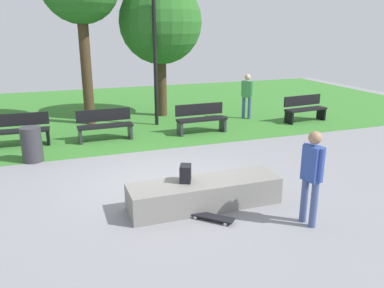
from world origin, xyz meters
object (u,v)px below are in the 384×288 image
(park_bench_by_oak, at_px, (20,129))
(backpack_on_ledge, at_px, (186,173))
(park_bench_near_lamppost, at_px, (305,108))
(tree_slender_maple, at_px, (161,23))
(lamp_post, at_px, (154,35))
(concrete_ledge, at_px, (205,193))
(trash_bin, at_px, (32,144))
(skater_performing_trick, at_px, (312,172))
(pedestrian_with_backpack, at_px, (247,92))
(park_bench_center_lawn, at_px, (201,118))
(skateboard_by_ledge, at_px, (212,217))
(park_bench_far_left, at_px, (105,124))

(park_bench_by_oak, bearing_deg, backpack_on_ledge, -59.12)
(park_bench_near_lamppost, distance_m, tree_slender_maple, 5.98)
(park_bench_by_oak, xyz_separation_m, lamp_post, (4.27, 1.09, 2.52))
(concrete_ledge, bearing_deg, backpack_on_ledge, 165.08)
(park_bench_near_lamppost, relative_size, trash_bin, 1.87)
(trash_bin, bearing_deg, backpack_on_ledge, -53.24)
(concrete_ledge, height_order, lamp_post, lamp_post)
(skater_performing_trick, xyz_separation_m, pedestrian_with_backpack, (2.72, 7.53, 0.01))
(park_bench_near_lamppost, bearing_deg, park_bench_by_oak, 178.81)
(lamp_post, distance_m, trash_bin, 5.36)
(skater_performing_trick, height_order, park_bench_near_lamppost, skater_performing_trick)
(tree_slender_maple, relative_size, lamp_post, 0.97)
(concrete_ledge, height_order, park_bench_near_lamppost, park_bench_near_lamppost)
(backpack_on_ledge, height_order, lamp_post, lamp_post)
(park_bench_near_lamppost, height_order, park_bench_center_lawn, same)
(backpack_on_ledge, distance_m, park_bench_by_oak, 6.16)
(park_bench_center_lawn, relative_size, pedestrian_with_backpack, 0.99)
(tree_slender_maple, bearing_deg, lamp_post, -113.31)
(backpack_on_ledge, xyz_separation_m, skater_performing_trick, (1.75, -1.34, 0.29))
(skater_performing_trick, height_order, skateboard_by_ledge, skater_performing_trick)
(concrete_ledge, xyz_separation_m, lamp_post, (0.77, 6.47, 2.75))
(concrete_ledge, height_order, skateboard_by_ledge, concrete_ledge)
(backpack_on_ledge, xyz_separation_m, trash_bin, (-2.79, 3.74, -0.23))
(park_bench_far_left, distance_m, park_bench_center_lawn, 2.99)
(concrete_ledge, bearing_deg, park_bench_by_oak, 123.11)
(park_bench_center_lawn, bearing_deg, pedestrian_with_backpack, 29.65)
(skater_performing_trick, relative_size, park_bench_center_lawn, 1.03)
(trash_bin, bearing_deg, tree_slender_maple, 41.64)
(skater_performing_trick, bearing_deg, park_bench_far_left, 111.89)
(trash_bin, bearing_deg, park_bench_far_left, 33.60)
(backpack_on_ledge, height_order, skateboard_by_ledge, backpack_on_ledge)
(skateboard_by_ledge, distance_m, park_bench_center_lawn, 5.88)
(backpack_on_ledge, xyz_separation_m, park_bench_by_oak, (-3.16, 5.28, -0.19))
(pedestrian_with_backpack, bearing_deg, lamp_post, 176.87)
(trash_bin, bearing_deg, park_bench_by_oak, 103.38)
(park_bench_far_left, distance_m, pedestrian_with_backpack, 5.43)
(skateboard_by_ledge, relative_size, park_bench_far_left, 0.44)
(backpack_on_ledge, relative_size, tree_slender_maple, 0.07)
(park_bench_by_oak, xyz_separation_m, park_bench_far_left, (2.34, -0.23, 0.00))
(backpack_on_ledge, xyz_separation_m, park_bench_center_lawn, (2.17, 4.88, -0.19))
(park_bench_center_lawn, relative_size, lamp_post, 0.32)
(skater_performing_trick, xyz_separation_m, park_bench_far_left, (-2.57, 6.39, -0.48))
(skateboard_by_ledge, relative_size, park_bench_center_lawn, 0.44)
(lamp_post, height_order, trash_bin, lamp_post)
(concrete_ledge, xyz_separation_m, park_bench_center_lawn, (1.83, 4.97, 0.23))
(concrete_ledge, relative_size, skater_performing_trick, 1.74)
(park_bench_by_oak, distance_m, park_bench_far_left, 2.36)
(backpack_on_ledge, bearing_deg, skateboard_by_ledge, 44.45)
(backpack_on_ledge, height_order, tree_slender_maple, tree_slender_maple)
(concrete_ledge, bearing_deg, lamp_post, 83.25)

